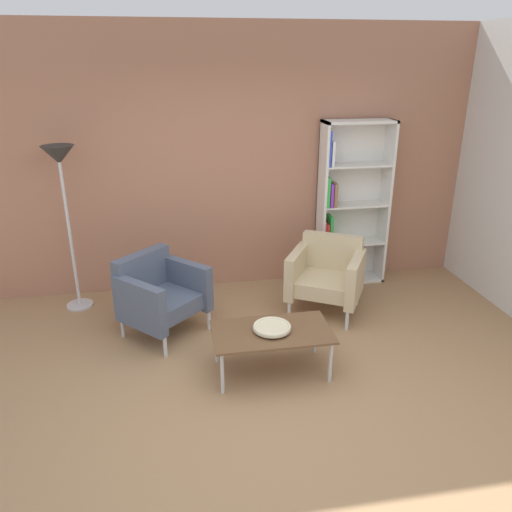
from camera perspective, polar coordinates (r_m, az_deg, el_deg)
The scene contains 8 objects.
ground_plane at distance 4.05m, azimuth 1.39°, elevation -17.12°, with size 8.32×8.32×0.00m, color #9E7751.
brick_back_panel at distance 5.69m, azimuth -3.39°, elevation 10.64°, with size 6.40×0.12×2.90m, color #A87056.
bookshelf_tall at distance 5.93m, azimuth 10.28°, elevation 5.51°, with size 0.80×0.30×1.90m.
coffee_table_low at distance 4.27m, azimuth 1.82°, elevation -8.85°, with size 1.00×0.56×0.40m.
decorative_bowl at distance 4.24m, azimuth 1.83°, elevation -8.08°, with size 0.32×0.32×0.05m.
armchair_corner_red at distance 5.32m, azimuth 8.06°, elevation -2.04°, with size 0.93×0.91×0.78m.
armchair_by_bookshelf at distance 4.94m, azimuth -10.91°, elevation -4.18°, with size 0.95×0.95×0.78m.
floor_lamp_torchiere at distance 5.38m, azimuth -21.25°, elevation 8.55°, with size 0.32×0.32×1.74m.
Camera 1 is at (-0.64, -3.09, 2.54)m, focal length 35.20 mm.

